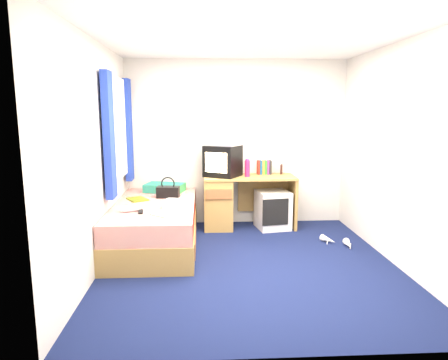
{
  "coord_description": "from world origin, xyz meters",
  "views": [
    {
      "loc": [
        -0.51,
        -4.16,
        1.68
      ],
      "look_at": [
        -0.24,
        0.7,
        0.82
      ],
      "focal_mm": 32.0,
      "sensor_mm": 36.0,
      "label": 1
    }
  ],
  "objects": [
    {
      "name": "room_shell",
      "position": [
        0.0,
        0.0,
        1.45
      ],
      "size": [
        3.4,
        3.4,
        3.4
      ],
      "color": "white",
      "rests_on": "ground"
    },
    {
      "name": "pillow",
      "position": [
        -1.04,
        1.41,
        0.6
      ],
      "size": [
        0.6,
        0.46,
        0.11
      ],
      "primitive_type": "cube",
      "rotation": [
        0.0,
        0.0,
        -0.27
      ],
      "color": "#176597",
      "rests_on": "bed"
    },
    {
      "name": "storage_cube",
      "position": [
        0.5,
        1.35,
        0.27
      ],
      "size": [
        0.5,
        0.5,
        0.54
      ],
      "primitive_type": "cube",
      "rotation": [
        0.0,
        0.0,
        0.17
      ],
      "color": "silver",
      "rests_on": "ground"
    },
    {
      "name": "book_row",
      "position": [
        0.4,
        1.6,
        0.85
      ],
      "size": [
        0.2,
        0.13,
        0.2
      ],
      "color": "maroon",
      "rests_on": "desk"
    },
    {
      "name": "crt_tv",
      "position": [
        -0.22,
        1.44,
        0.97
      ],
      "size": [
        0.58,
        0.57,
        0.44
      ],
      "rotation": [
        0.0,
        0.0,
        -0.52
      ],
      "color": "black",
      "rests_on": "desk"
    },
    {
      "name": "remote_control",
      "position": [
        -1.2,
        0.25,
        0.55
      ],
      "size": [
        0.07,
        0.16,
        0.02
      ],
      "primitive_type": "cube",
      "rotation": [
        0.0,
        0.0,
        0.1
      ],
      "color": "black",
      "rests_on": "bed"
    },
    {
      "name": "towel",
      "position": [
        -0.81,
        0.45,
        0.59
      ],
      "size": [
        0.32,
        0.28,
        0.09
      ],
      "primitive_type": "cube",
      "rotation": [
        0.0,
        0.0,
        -0.22
      ],
      "color": "white",
      "rests_on": "bed"
    },
    {
      "name": "picture_frame",
      "position": [
        0.66,
        1.61,
        0.82
      ],
      "size": [
        0.06,
        0.12,
        0.14
      ],
      "primitive_type": "cube",
      "rotation": [
        0.0,
        0.0,
        -0.31
      ],
      "color": "black",
      "rests_on": "desk"
    },
    {
      "name": "magazine",
      "position": [
        -1.34,
        0.91,
        0.55
      ],
      "size": [
        0.32,
        0.35,
        0.01
      ],
      "primitive_type": "cube",
      "rotation": [
        0.0,
        0.0,
        0.53
      ],
      "color": "#AFD017",
      "rests_on": "bed"
    },
    {
      "name": "handbag",
      "position": [
        -0.96,
        1.03,
        0.62
      ],
      "size": [
        0.31,
        0.19,
        0.27
      ],
      "rotation": [
        0.0,
        0.0,
        -0.1
      ],
      "color": "black",
      "rests_on": "bed"
    },
    {
      "name": "aerosol_can",
      "position": [
        -0.0,
        1.44,
        0.85
      ],
      "size": [
        0.07,
        0.07,
        0.2
      ],
      "primitive_type": "cylinder",
      "rotation": [
        0.0,
        0.0,
        0.23
      ],
      "color": "silver",
      "rests_on": "desk"
    },
    {
      "name": "white_heels",
      "position": [
        1.2,
        0.57,
        0.04
      ],
      "size": [
        0.34,
        0.41,
        0.09
      ],
      "color": "white",
      "rests_on": "ground"
    },
    {
      "name": "ground",
      "position": [
        0.0,
        0.0,
        0.0
      ],
      "size": [
        3.4,
        3.4,
        0.0
      ],
      "primitive_type": "plane",
      "color": "#0C1438",
      "rests_on": "ground"
    },
    {
      "name": "pink_water_bottle",
      "position": [
        0.13,
        1.37,
        0.86
      ],
      "size": [
        0.08,
        0.08,
        0.23
      ],
      "primitive_type": "cylinder",
      "rotation": [
        0.0,
        0.0,
        -0.14
      ],
      "color": "#DA1E55",
      "rests_on": "desk"
    },
    {
      "name": "colour_swatch_fan",
      "position": [
        -0.98,
        0.08,
        0.55
      ],
      "size": [
        0.21,
        0.19,
        0.01
      ],
      "primitive_type": "cube",
      "rotation": [
        0.0,
        0.0,
        -0.69
      ],
      "color": "yellow",
      "rests_on": "bed"
    },
    {
      "name": "water_bottle",
      "position": [
        -1.32,
        0.29,
        0.58
      ],
      "size": [
        0.21,
        0.14,
        0.07
      ],
      "primitive_type": "cylinder",
      "rotation": [
        0.0,
        1.57,
        0.39
      ],
      "color": "silver",
      "rests_on": "bed"
    },
    {
      "name": "vcr",
      "position": [
        -0.21,
        1.44,
        1.23
      ],
      "size": [
        0.54,
        0.5,
        0.08
      ],
      "primitive_type": "cube",
      "rotation": [
        0.0,
        0.0,
        -0.55
      ],
      "color": "silver",
      "rests_on": "crt_tv"
    },
    {
      "name": "bed",
      "position": [
        -1.1,
        0.7,
        0.27
      ],
      "size": [
        1.01,
        2.0,
        0.54
      ],
      "color": "#AF8A49",
      "rests_on": "ground"
    },
    {
      "name": "window_assembly",
      "position": [
        -1.55,
        0.9,
        1.42
      ],
      "size": [
        0.11,
        1.42,
        1.4
      ],
      "color": "silver",
      "rests_on": "room_shell"
    },
    {
      "name": "desk",
      "position": [
        -0.11,
        1.44,
        0.41
      ],
      "size": [
        1.3,
        0.55,
        0.75
      ],
      "color": "#AF8A49",
      "rests_on": "ground"
    }
  ]
}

